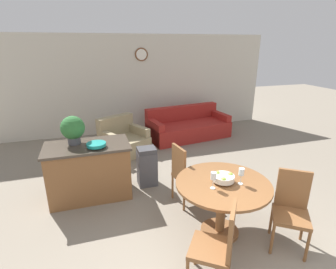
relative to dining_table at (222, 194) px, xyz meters
name	(u,v)px	position (x,y,z in m)	size (l,w,h in m)	color
wall_back	(133,85)	(-0.28, 4.75, 0.76)	(8.00, 0.09, 2.70)	beige
dining_table	(222,194)	(0.00, 0.00, 0.00)	(1.22, 1.22, 0.77)	brown
dining_chair_near_left	(219,243)	(-0.43, -0.73, -0.06)	(0.59, 0.59, 0.99)	brown
dining_chair_near_right	(291,207)	(0.73, -0.43, -0.06)	(0.59, 0.59, 0.99)	brown
dining_chair_far_side	(185,172)	(-0.21, 0.82, -0.06)	(0.48, 0.48, 0.99)	brown
fruit_bowl	(224,178)	(0.00, 0.00, 0.24)	(0.27, 0.27, 0.13)	silver
wine_glass_left	(213,177)	(-0.19, -0.09, 0.34)	(0.07, 0.07, 0.22)	silver
wine_glass_right	(241,172)	(0.19, -0.10, 0.34)	(0.07, 0.07, 0.22)	silver
kitchen_island	(90,171)	(-1.64, 1.48, -0.13)	(1.33, 0.74, 0.92)	brown
teal_bowl	(96,145)	(-1.50, 1.33, 0.37)	(0.30, 0.30, 0.07)	teal
potted_plant	(73,129)	(-1.83, 1.60, 0.58)	(0.38, 0.38, 0.46)	#4C4C51
trash_bin	(147,167)	(-0.65, 1.57, -0.24)	(0.33, 0.29, 0.71)	#47474C
couch	(188,127)	(0.99, 3.76, -0.31)	(2.28, 1.29, 0.81)	maroon
armchair	(123,142)	(-0.86, 3.14, -0.31)	(1.21, 1.19, 0.85)	#998966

